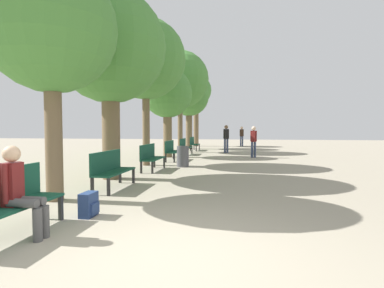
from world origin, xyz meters
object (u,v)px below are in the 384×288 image
at_px(tree_row_2, 146,60).
at_px(tree_row_5, 189,97).
at_px(pedestrian_near, 254,140).
at_px(bench_row_1, 111,167).
at_px(pedestrian_far, 226,137).
at_px(bench_row_5, 194,143).
at_px(bench_row_2, 151,156).
at_px(tree_row_1, 110,49).
at_px(bench_row_0, 7,198).
at_px(bench_row_4, 185,146).
at_px(backpack, 89,205).
at_px(trash_bin, 183,156).
at_px(tree_row_4, 180,80).
at_px(bench_row_3, 172,149).
at_px(tree_row_3, 167,94).
at_px(tree_row_6, 196,92).
at_px(pedestrian_mid, 242,135).
at_px(person_seated, 20,189).
at_px(tree_row_0, 51,29).

height_order(tree_row_2, tree_row_5, tree_row_2).
bearing_deg(pedestrian_near, tree_row_2, -137.82).
xyz_separation_m(bench_row_1, pedestrian_far, (2.32, 11.66, 0.46)).
xyz_separation_m(bench_row_5, tree_row_2, (-0.62, -8.66, 3.76)).
relative_size(bench_row_2, tree_row_5, 0.30).
xyz_separation_m(pedestrian_near, pedestrian_far, (-1.54, 2.80, 0.06)).
bearing_deg(tree_row_1, bench_row_0, -82.60).
bearing_deg(bench_row_0, bench_row_5, 90.00).
relative_size(bench_row_4, pedestrian_near, 1.02).
relative_size(backpack, trash_bin, 0.50).
bearing_deg(bench_row_2, tree_row_1, -107.75).
relative_size(bench_row_1, trash_bin, 2.03).
xyz_separation_m(bench_row_5, tree_row_4, (-0.62, -1.62, 4.09)).
bearing_deg(bench_row_5, bench_row_0, -90.00).
bearing_deg(tree_row_1, trash_bin, 63.35).
bearing_deg(pedestrian_near, bench_row_5, 130.12).
distance_m(bench_row_3, tree_row_5, 9.13).
bearing_deg(bench_row_5, pedestrian_far, -37.63).
distance_m(bench_row_0, tree_row_3, 12.16).
bearing_deg(tree_row_3, trash_bin, -68.08).
bearing_deg(tree_row_1, backpack, -71.24).
bearing_deg(backpack, bench_row_2, 96.51).
xyz_separation_m(bench_row_2, pedestrian_near, (3.87, 5.50, 0.41)).
distance_m(bench_row_4, tree_row_6, 9.75).
bearing_deg(pedestrian_mid, bench_row_4, -110.11).
relative_size(tree_row_3, person_seated, 3.73).
bearing_deg(tree_row_6, bench_row_2, -87.70).
relative_size(tree_row_6, person_seated, 4.90).
xyz_separation_m(bench_row_0, pedestrian_near, (3.87, 12.22, 0.41)).
height_order(bench_row_0, tree_row_1, tree_row_1).
xyz_separation_m(bench_row_4, tree_row_3, (-0.62, -1.63, 2.80)).
relative_size(bench_row_3, pedestrian_mid, 0.97).
distance_m(bench_row_5, pedestrian_near, 6.02).
relative_size(tree_row_0, tree_row_4, 0.75).
xyz_separation_m(bench_row_2, tree_row_5, (-0.62, 11.83, 3.38)).
distance_m(tree_row_3, tree_row_4, 3.61).
xyz_separation_m(tree_row_5, person_seated, (0.86, -18.59, -3.24)).
bearing_deg(tree_row_3, tree_row_1, -90.00).
bearing_deg(bench_row_5, tree_row_2, -94.11).
height_order(tree_row_2, tree_row_3, tree_row_2).
relative_size(tree_row_6, backpack, 15.07).
bearing_deg(tree_row_6, tree_row_3, -90.00).
relative_size(bench_row_5, pedestrian_mid, 0.97).
relative_size(bench_row_0, tree_row_3, 0.35).
relative_size(tree_row_4, pedestrian_mid, 3.78).
bearing_deg(trash_bin, tree_row_2, 171.31).
distance_m(tree_row_4, tree_row_5, 3.43).
distance_m(bench_row_0, bench_row_3, 10.09).
bearing_deg(bench_row_5, bench_row_2, -90.00).
relative_size(tree_row_2, tree_row_5, 1.09).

